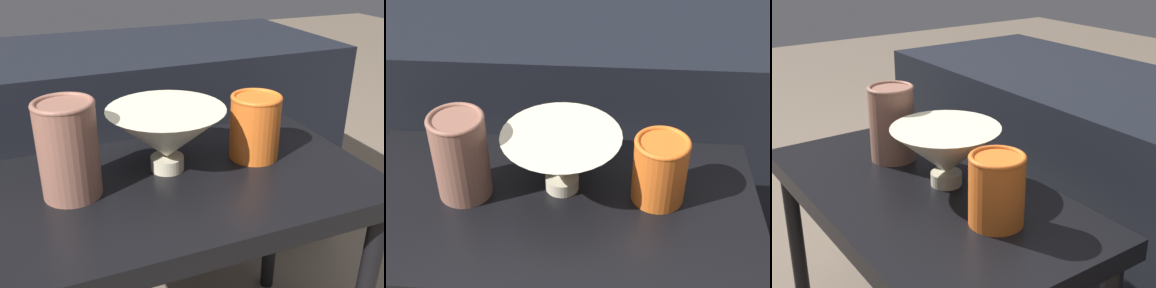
{
  "view_description": "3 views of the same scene",
  "coord_description": "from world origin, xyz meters",
  "views": [
    {
      "loc": [
        -0.23,
        -0.66,
        0.88
      ],
      "look_at": [
        0.05,
        0.02,
        0.55
      ],
      "focal_mm": 42.0,
      "sensor_mm": 36.0,
      "label": 1
    },
    {
      "loc": [
        0.1,
        -0.71,
        1.15
      ],
      "look_at": [
        0.04,
        0.05,
        0.59
      ],
      "focal_mm": 50.0,
      "sensor_mm": 36.0,
      "label": 2
    },
    {
      "loc": [
        0.82,
        -0.48,
        0.96
      ],
      "look_at": [
        0.04,
        0.07,
        0.58
      ],
      "focal_mm": 50.0,
      "sensor_mm": 36.0,
      "label": 3
    }
  ],
  "objects": [
    {
      "name": "vase_colorful_right",
      "position": [
        0.19,
        0.03,
        0.56
      ],
      "size": [
        0.1,
        0.1,
        0.13
      ],
      "color": "orange",
      "rests_on": "table"
    },
    {
      "name": "vase_textured_left",
      "position": [
        -0.16,
        0.02,
        0.58
      ],
      "size": [
        0.1,
        0.1,
        0.17
      ],
      "color": "brown",
      "rests_on": "table"
    },
    {
      "name": "table",
      "position": [
        0.0,
        0.0,
        0.43
      ],
      "size": [
        0.75,
        0.4,
        0.49
      ],
      "color": "black",
      "rests_on": "ground_plane"
    },
    {
      "name": "bowl",
      "position": [
        0.01,
        0.04,
        0.56
      ],
      "size": [
        0.21,
        0.21,
        0.12
      ],
      "color": "beige",
      "rests_on": "table"
    },
    {
      "name": "couch_backdrop",
      "position": [
        0.0,
        0.53,
        0.31
      ],
      "size": [
        1.28,
        0.5,
        0.62
      ],
      "color": "black",
      "rests_on": "ground_plane"
    }
  ]
}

